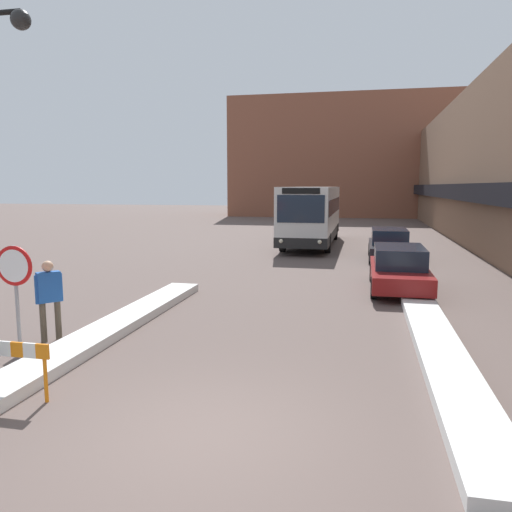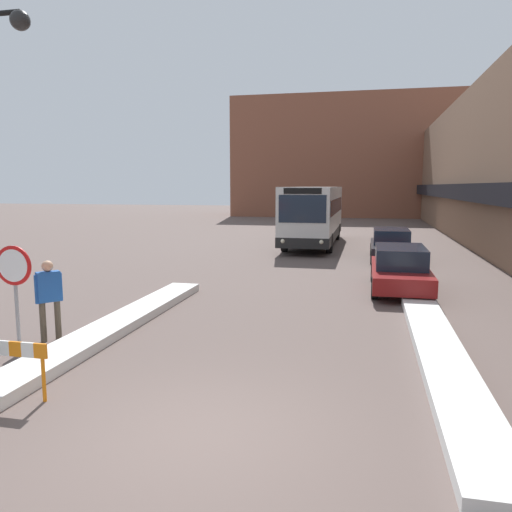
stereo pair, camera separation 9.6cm
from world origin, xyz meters
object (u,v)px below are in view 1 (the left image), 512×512
stop_sign (15,278)px  pedestrian (49,293)px  construction_barricade (18,359)px  parked_car_middle (389,245)px  city_bus (312,214)px  parked_car_front (399,268)px

stop_sign → pedestrian: size_ratio=1.27×
stop_sign → pedestrian: (-0.19, 1.27, -0.56)m
construction_barricade → parked_car_middle: bearing=69.2°
pedestrian → construction_barricade: pedestrian is taller
city_bus → parked_car_middle: size_ratio=2.28×
city_bus → pedestrian: bearing=-100.9°
stop_sign → construction_barricade: bearing=-52.6°
parked_car_middle → stop_sign: size_ratio=2.07×
parked_car_middle → pedestrian: 16.08m
city_bus → pedestrian: 19.57m
pedestrian → parked_car_front: bearing=-6.1°
stop_sign → construction_barricade: stop_sign is taller
city_bus → parked_car_middle: (4.07, -5.13, -1.07)m
parked_car_front → stop_sign: size_ratio=2.08×
parked_car_middle → stop_sign: (-7.58, -15.35, 0.91)m
construction_barricade → city_bus: bearing=83.9°
pedestrian → construction_barricade: size_ratio=1.61×
stop_sign → construction_barricade: size_ratio=2.05×
parked_car_front → construction_barricade: (-6.41, -10.07, -0.05)m
pedestrian → parked_car_middle: bearing=11.9°
city_bus → stop_sign: size_ratio=4.73×
parked_car_middle → construction_barricade: size_ratio=4.24×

